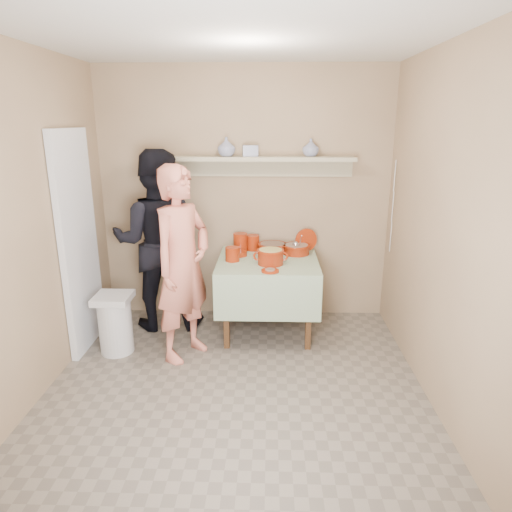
{
  "coord_description": "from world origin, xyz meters",
  "views": [
    {
      "loc": [
        0.26,
        -2.98,
        2.06
      ],
      "look_at": [
        0.15,
        0.75,
        0.95
      ],
      "focal_mm": 32.0,
      "sensor_mm": 36.0,
      "label": 1
    }
  ],
  "objects_px": {
    "person_helper": "(157,241)",
    "cazuela_rice": "(271,256)",
    "person_cook": "(183,265)",
    "serving_table": "(268,271)",
    "trash_bin": "(115,323)"
  },
  "relations": [
    {
      "from": "person_helper",
      "to": "cazuela_rice",
      "type": "xyz_separation_m",
      "value": [
        1.14,
        -0.28,
        -0.06
      ]
    },
    {
      "from": "person_cook",
      "to": "person_helper",
      "type": "bearing_deg",
      "value": 62.27
    },
    {
      "from": "person_cook",
      "to": "serving_table",
      "type": "bearing_deg",
      "value": -23.65
    },
    {
      "from": "person_helper",
      "to": "cazuela_rice",
      "type": "relative_size",
      "value": 5.48
    },
    {
      "from": "trash_bin",
      "to": "person_helper",
      "type": "bearing_deg",
      "value": 65.3
    },
    {
      "from": "person_cook",
      "to": "serving_table",
      "type": "distance_m",
      "value": 0.92
    },
    {
      "from": "person_cook",
      "to": "trash_bin",
      "type": "bearing_deg",
      "value": 119.17
    },
    {
      "from": "person_cook",
      "to": "person_helper",
      "type": "distance_m",
      "value": 0.73
    },
    {
      "from": "trash_bin",
      "to": "serving_table",
      "type": "bearing_deg",
      "value": 19.28
    },
    {
      "from": "serving_table",
      "to": "cazuela_rice",
      "type": "bearing_deg",
      "value": -80.96
    },
    {
      "from": "person_cook",
      "to": "trash_bin",
      "type": "distance_m",
      "value": 0.87
    },
    {
      "from": "serving_table",
      "to": "trash_bin",
      "type": "bearing_deg",
      "value": -160.72
    },
    {
      "from": "person_cook",
      "to": "person_helper",
      "type": "height_order",
      "value": "person_helper"
    },
    {
      "from": "person_cook",
      "to": "trash_bin",
      "type": "xyz_separation_m",
      "value": [
        -0.65,
        0.03,
        -0.58
      ]
    },
    {
      "from": "person_cook",
      "to": "person_helper",
      "type": "relative_size",
      "value": 0.95
    }
  ]
}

